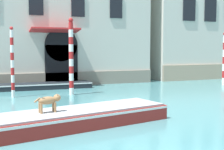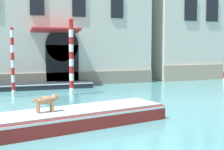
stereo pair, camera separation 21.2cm
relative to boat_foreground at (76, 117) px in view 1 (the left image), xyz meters
name	(u,v)px [view 1 (the left image)]	position (x,y,z in m)	size (l,w,h in m)	color
palazzo_left	(50,3)	(1.78, 14.54, 5.90)	(14.66, 7.40, 12.47)	beige
boat_foreground	(76,117)	(0.00, 0.00, 0.00)	(7.12, 3.23, 0.59)	maroon
dog_on_deck	(49,101)	(-0.93, -0.16, 0.67)	(0.90, 0.35, 0.60)	#997047
boat_moored_near_palazzo	(43,86)	(0.54, 10.41, -0.10)	(6.37, 1.52, 0.40)	black
mooring_pole_0	(71,56)	(1.62, 7.11, 1.91)	(0.27, 0.27, 4.41)	white
mooring_pole_1	(12,62)	(-1.58, 7.40, 1.63)	(0.19, 0.19, 3.86)	white
mooring_pole_3	(224,58)	(13.24, 7.87, 1.64)	(0.27, 0.27, 3.86)	white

